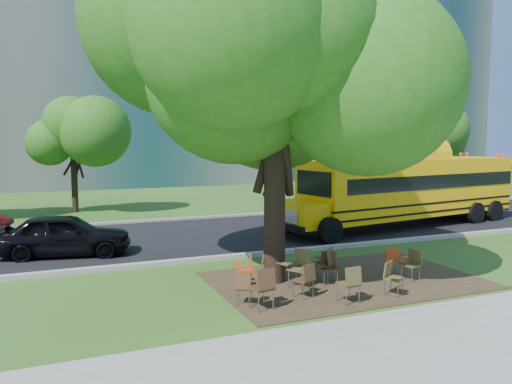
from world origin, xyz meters
name	(u,v)px	position (x,y,z in m)	size (l,w,h in m)	color
ground	(303,280)	(0.00, 0.00, 0.00)	(160.00, 160.00, 0.00)	#224B17
sidewalk	(437,351)	(0.00, -5.00, 0.02)	(60.00, 4.00, 0.04)	gray
dirt_patch	(345,280)	(1.00, -0.50, 0.01)	(7.00, 4.50, 0.03)	#382819
asphalt_road	(221,234)	(0.00, 7.00, 0.02)	(80.00, 8.00, 0.04)	black
kerb_near	(260,254)	(0.00, 3.00, 0.07)	(80.00, 0.25, 0.14)	gray
kerb_far	(193,218)	(0.00, 11.10, 0.07)	(80.00, 0.25, 0.14)	gray
building_main	(21,55)	(-8.00, 36.00, 11.00)	(38.00, 16.00, 22.00)	#63635E
building_right	(334,63)	(24.00, 38.00, 12.50)	(30.00, 16.00, 25.00)	slate
bg_tree_2	(73,132)	(-5.00, 16.00, 4.21)	(4.80, 4.80, 6.62)	black
bg_tree_3	(312,118)	(8.00, 14.00, 5.03)	(5.60, 5.60, 7.84)	black
bg_tree_4	(433,131)	(16.00, 13.00, 4.34)	(5.00, 5.00, 6.85)	black
main_tree	(275,71)	(-0.83, 0.09, 5.49)	(7.20, 7.20, 9.10)	black
school_bus	(409,187)	(8.32, 5.83, 1.71)	(12.31, 4.41, 2.95)	#F1AB07
chair_0	(264,284)	(-1.98, -1.85, 0.60)	(0.65, 0.66, 0.97)	#452B18
chair_1	(245,285)	(-2.24, -1.39, 0.48)	(0.65, 0.51, 0.77)	#4C311B
chair_2	(306,277)	(-0.73, -1.46, 0.53)	(0.58, 0.66, 0.85)	#462E19
chair_3	(329,265)	(0.37, -0.67, 0.53)	(0.69, 0.54, 0.86)	#432717
chair_4	(351,281)	(0.02, -2.23, 0.56)	(0.59, 0.56, 0.91)	#4B3F20
chair_5	(392,275)	(1.30, -2.06, 0.51)	(0.55, 0.67, 0.82)	brown
chair_6	(411,261)	(2.61, -1.18, 0.52)	(0.60, 0.57, 0.85)	brown
chair_7	(396,258)	(2.47, -0.72, 0.52)	(0.67, 0.57, 0.84)	#B44513
chair_8	(246,267)	(-1.65, 0.02, 0.52)	(0.51, 0.65, 0.84)	#B23913
chair_9	(299,265)	(-0.45, -0.61, 0.60)	(0.81, 0.65, 0.97)	brown
chair_10	(269,261)	(-0.92, 0.22, 0.55)	(0.59, 0.75, 0.89)	brown
chair_11	(326,261)	(0.40, -0.49, 0.58)	(0.64, 0.80, 0.94)	#423A1C
black_car	(65,235)	(-5.84, 5.41, 0.71)	(1.67, 4.14, 1.41)	black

